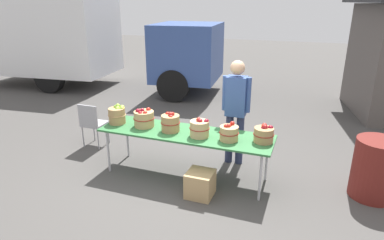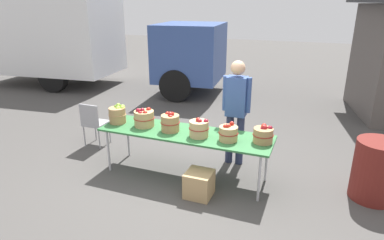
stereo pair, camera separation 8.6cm
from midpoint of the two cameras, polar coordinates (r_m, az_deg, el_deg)
ground_plane at (r=5.46m, az=-1.57°, el=-9.44°), size 40.00×40.00×0.00m
market_table at (r=5.15m, az=-1.64°, el=-2.49°), size 2.70×0.76×0.75m
apple_basket_green_0 at (r=5.61m, az=-13.12°, el=0.88°), size 0.29×0.29×0.32m
apple_basket_red_0 at (r=5.39m, az=-8.68°, el=0.29°), size 0.34×0.34×0.30m
apple_basket_red_1 at (r=5.15m, az=-4.19°, el=-0.43°), size 0.30×0.30×0.31m
apple_basket_red_2 at (r=4.94m, az=0.81°, el=-1.38°), size 0.30×0.30×0.30m
apple_basket_red_3 at (r=4.83m, az=5.86°, el=-2.19°), size 0.29×0.29×0.27m
apple_basket_red_4 at (r=4.85m, az=11.71°, el=-2.35°), size 0.30×0.30×0.27m
vendor_adult at (r=5.52m, az=7.10°, el=2.60°), size 0.47×0.24×1.78m
box_truck at (r=11.40m, az=-19.23°, el=12.80°), size 7.89×2.98×2.75m
folding_chair at (r=6.57m, az=-17.08°, el=-0.27°), size 0.40×0.40×0.86m
trash_barrel at (r=5.36m, az=28.51°, el=-7.37°), size 0.62×0.62×0.87m
produce_crate at (r=4.86m, az=0.89°, el=-10.88°), size 0.37×0.37×0.37m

